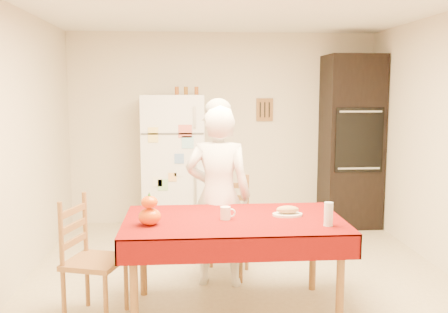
{
  "coord_description": "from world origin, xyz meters",
  "views": [
    {
      "loc": [
        -0.5,
        -4.32,
        1.75
      ],
      "look_at": [
        -0.15,
        0.2,
        1.15
      ],
      "focal_mm": 40.0,
      "sensor_mm": 36.0,
      "label": 1
    }
  ],
  "objects": [
    {
      "name": "floor",
      "position": [
        0.0,
        0.0,
        0.0
      ],
      "size": [
        4.5,
        4.5,
        0.0
      ],
      "primitive_type": "plane",
      "color": "tan",
      "rests_on": "ground"
    },
    {
      "name": "room_shell",
      "position": [
        0.0,
        0.0,
        1.62
      ],
      "size": [
        4.02,
        4.52,
        2.51
      ],
      "color": "beige",
      "rests_on": "ground"
    },
    {
      "name": "refrigerator",
      "position": [
        -0.65,
        1.88,
        0.85
      ],
      "size": [
        0.75,
        0.74,
        1.7
      ],
      "color": "white",
      "rests_on": "floor"
    },
    {
      "name": "oven_cabinet",
      "position": [
        1.63,
        1.93,
        1.1
      ],
      "size": [
        0.7,
        0.62,
        2.2
      ],
      "color": "black",
      "rests_on": "floor"
    },
    {
      "name": "dining_table",
      "position": [
        -0.13,
        -0.55,
        0.69
      ],
      "size": [
        1.7,
        1.0,
        0.76
      ],
      "color": "brown",
      "rests_on": "floor"
    },
    {
      "name": "chair_far",
      "position": [
        -0.11,
        0.32,
        0.51
      ],
      "size": [
        0.52,
        0.5,
        0.95
      ],
      "rotation": [
        0.0,
        0.0,
        -0.28
      ],
      "color": "brown",
      "rests_on": "floor"
    },
    {
      "name": "chair_left",
      "position": [
        -1.26,
        -0.56,
        0.51
      ],
      "size": [
        0.51,
        0.52,
        0.95
      ],
      "rotation": [
        0.0,
        0.0,
        1.27
      ],
      "color": "brown",
      "rests_on": "floor"
    },
    {
      "name": "seated_woman",
      "position": [
        -0.21,
        0.04,
        0.81
      ],
      "size": [
        0.65,
        0.49,
        1.63
      ],
      "primitive_type": "imported",
      "rotation": [
        0.0,
        0.0,
        2.97
      ],
      "color": "silver",
      "rests_on": "floor"
    },
    {
      "name": "coffee_mug",
      "position": [
        -0.2,
        -0.57,
        0.81
      ],
      "size": [
        0.08,
        0.08,
        0.1
      ],
      "primitive_type": "cylinder",
      "color": "white",
      "rests_on": "dining_table"
    },
    {
      "name": "pumpkin_lower",
      "position": [
        -0.77,
        -0.68,
        0.83
      ],
      "size": [
        0.17,
        0.17,
        0.13
      ],
      "primitive_type": "ellipsoid",
      "color": "#CD4504",
      "rests_on": "dining_table"
    },
    {
      "name": "pumpkin_upper",
      "position": [
        -0.77,
        -0.68,
        0.93
      ],
      "size": [
        0.12,
        0.12,
        0.09
      ],
      "primitive_type": "ellipsoid",
      "color": "#D95C05",
      "rests_on": "pumpkin_lower"
    },
    {
      "name": "wine_glass",
      "position": [
        0.55,
        -0.81,
        0.85
      ],
      "size": [
        0.07,
        0.07,
        0.18
      ],
      "primitive_type": "cylinder",
      "color": "silver",
      "rests_on": "dining_table"
    },
    {
      "name": "bread_plate",
      "position": [
        0.31,
        -0.49,
        0.77
      ],
      "size": [
        0.24,
        0.24,
        0.02
      ],
      "primitive_type": "cylinder",
      "color": "white",
      "rests_on": "dining_table"
    },
    {
      "name": "bread_loaf",
      "position": [
        0.31,
        -0.49,
        0.81
      ],
      "size": [
        0.18,
        0.1,
        0.06
      ],
      "primitive_type": "ellipsoid",
      "color": "tan",
      "rests_on": "bread_plate"
    },
    {
      "name": "spice_jar_left",
      "position": [
        -0.6,
        1.93,
        1.75
      ],
      "size": [
        0.05,
        0.05,
        0.1
      ],
      "primitive_type": "cylinder",
      "color": "#964A1B",
      "rests_on": "refrigerator"
    },
    {
      "name": "spice_jar_mid",
      "position": [
        -0.49,
        1.93,
        1.75
      ],
      "size": [
        0.05,
        0.05,
        0.1
      ],
      "primitive_type": "cylinder",
      "color": "brown",
      "rests_on": "refrigerator"
    },
    {
      "name": "spice_jar_right",
      "position": [
        -0.36,
        1.93,
        1.75
      ],
      "size": [
        0.05,
        0.05,
        0.1
      ],
      "primitive_type": "cylinder",
      "color": "#924A1A",
      "rests_on": "refrigerator"
    }
  ]
}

